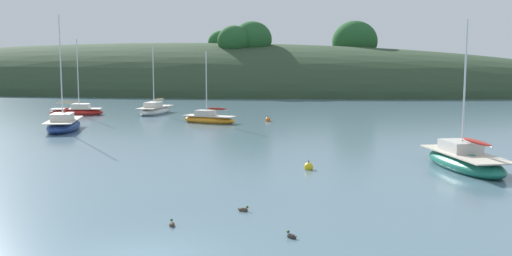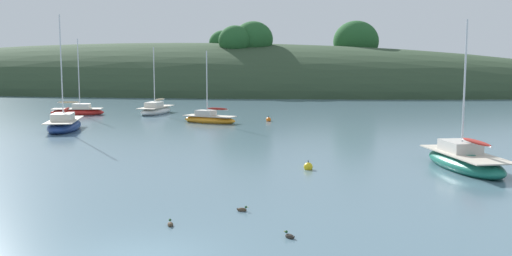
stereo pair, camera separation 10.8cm
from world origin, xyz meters
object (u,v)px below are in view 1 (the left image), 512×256
sailboat_cream_ketch (464,161)px  mooring_buoy_inner (472,146)px  sailboat_red_portside (209,119)px  duck_trailing (243,210)px  sailboat_navy_dinghy (155,110)px  sailboat_black_sloop (64,125)px  sailboat_white_near (77,111)px  duck_lead (291,236)px  mooring_buoy_outer (309,167)px  duck_straggler (172,224)px  mooring_buoy_channel (268,120)px

sailboat_cream_ketch → mooring_buoy_inner: 7.22m
sailboat_red_portside → duck_trailing: (7.94, -27.76, -0.27)m
sailboat_navy_dinghy → duck_trailing: size_ratio=15.80×
sailboat_navy_dinghy → sailboat_black_sloop: sailboat_black_sloop is taller
sailboat_white_near → sailboat_red_portside: size_ratio=1.20×
sailboat_red_portside → duck_lead: (9.89, -30.55, -0.27)m
mooring_buoy_outer → duck_trailing: size_ratio=1.27×
sailboat_black_sloop → mooring_buoy_outer: size_ratio=16.42×
sailboat_cream_ketch → duck_lead: (-7.33, -12.26, -0.34)m
mooring_buoy_inner → duck_lead: mooring_buoy_inner is taller
mooring_buoy_inner → duck_trailing: size_ratio=1.27×
sailboat_navy_dinghy → duck_lead: (17.03, -37.60, -0.31)m
mooring_buoy_inner → duck_lead: 21.31m
duck_straggler → duck_lead: bearing=-9.5°
sailboat_cream_ketch → mooring_buoy_channel: sailboat_cream_ketch is taller
sailboat_navy_dinghy → mooring_buoy_inner: (26.19, -18.35, -0.24)m
sailboat_cream_ketch → sailboat_red_portside: bearing=133.3°
sailboat_red_portside → sailboat_navy_dinghy: (-7.14, 7.05, 0.04)m
mooring_buoy_channel → duck_lead: mooring_buoy_channel is taller
sailboat_red_portside → sailboat_cream_ketch: bearing=-46.7°
duck_lead → mooring_buoy_inner: bearing=64.5°
duck_lead → sailboat_cream_ketch: bearing=59.1°
sailboat_white_near → mooring_buoy_outer: sailboat_white_near is taller
sailboat_black_sloop → duck_straggler: 27.94m
mooring_buoy_channel → duck_trailing: bearing=-84.0°
sailboat_black_sloop → duck_straggler: size_ratio=21.42×
mooring_buoy_channel → duck_lead: 32.87m
mooring_buoy_inner → mooring_buoy_outer: bearing=-138.2°
mooring_buoy_outer → duck_trailing: mooring_buoy_outer is taller
mooring_buoy_channel → mooring_buoy_inner: 19.44m
sailboat_navy_dinghy → mooring_buoy_channel: size_ratio=12.46×
sailboat_white_near → sailboat_black_sloop: sailboat_black_sloop is taller
mooring_buoy_outer → sailboat_black_sloop: bearing=146.3°
sailboat_red_portside → sailboat_navy_dinghy: bearing=135.4°
sailboat_navy_dinghy → sailboat_cream_ketch: (24.36, -25.33, 0.03)m
duck_trailing → duck_lead: bearing=-55.0°
mooring_buoy_channel → duck_straggler: bearing=-87.9°
sailboat_red_portside → sailboat_navy_dinghy: size_ratio=0.93×
sailboat_white_near → mooring_buoy_outer: bearing=-45.6°
sailboat_red_portside → duck_straggler: 30.49m
mooring_buoy_outer → mooring_buoy_channel: bearing=102.8°
sailboat_black_sloop → duck_lead: (19.54, -23.80, -0.35)m
sailboat_red_portside → mooring_buoy_channel: (4.81, 1.93, -0.20)m
sailboat_navy_dinghy → sailboat_black_sloop: bearing=-100.3°
duck_straggler → duck_trailing: size_ratio=0.97×
sailboat_black_sloop → duck_trailing: (17.59, -21.01, -0.35)m
mooring_buoy_outer → duck_straggler: mooring_buoy_outer is taller
sailboat_navy_dinghy → sailboat_black_sloop: (-2.51, -13.80, 0.04)m
mooring_buoy_channel → mooring_buoy_inner: bearing=-42.9°
duck_trailing → sailboat_cream_ketch: bearing=45.6°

